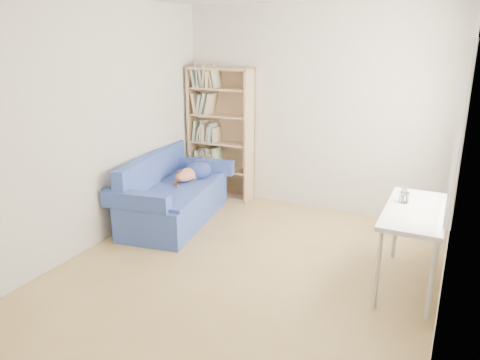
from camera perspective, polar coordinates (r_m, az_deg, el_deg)
name	(u,v)px	position (r m, az deg, el deg)	size (l,w,h in m)	color
ground	(246,270)	(4.71, 0.74, -10.96)	(4.00, 4.00, 0.00)	#A4814A
room_shell	(259,105)	(4.17, 2.28, 9.12)	(3.54, 4.04, 2.62)	silver
sofa	(174,196)	(5.86, -8.07, -1.90)	(1.04, 1.79, 0.82)	navy
bookshelf	(221,139)	(6.50, -2.39, 4.99)	(0.90, 0.28, 1.81)	tan
desk	(415,217)	(4.46, 20.58, -4.30)	(0.52, 1.14, 0.75)	silver
pen_cup	(404,196)	(4.54, 19.38, -1.89)	(0.09, 0.09, 0.16)	white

